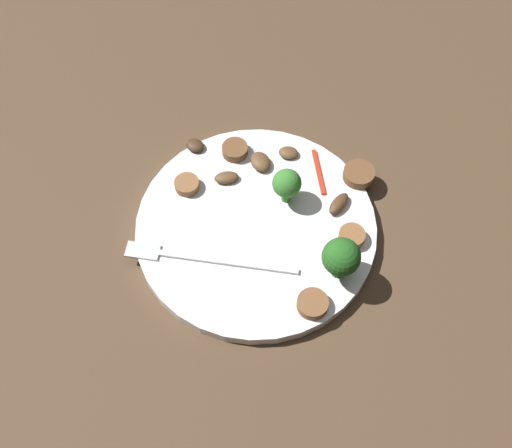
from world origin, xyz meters
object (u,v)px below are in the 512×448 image
(mushroom_2, at_px, (195,145))
(mushroom_3, at_px, (339,204))
(mushroom_4, at_px, (226,178))
(sausage_slice_4, at_px, (352,237))
(pepper_strip_0, at_px, (318,172))
(mushroom_0, at_px, (260,162))
(sausage_slice_0, at_px, (313,304))
(sausage_slice_2, at_px, (359,174))
(fork, at_px, (198,258))
(sausage_slice_1, at_px, (187,185))
(mushroom_1, at_px, (288,153))
(plate, at_px, (256,227))
(sausage_slice_3, at_px, (235,150))
(broccoli_floret_0, at_px, (341,258))
(broccoli_floret_1, at_px, (287,184))

(mushroom_2, bearing_deg, mushroom_3, 167.41)
(mushroom_4, bearing_deg, sausage_slice_4, 164.20)
(sausage_slice_4, bearing_deg, pepper_strip_0, -56.87)
(mushroom_0, bearing_deg, sausage_slice_0, 120.30)
(sausage_slice_2, xyz_separation_m, pepper_strip_0, (0.04, 0.00, -0.00))
(fork, xyz_separation_m, mushroom_4, (-0.00, -0.10, 0.00))
(sausage_slice_1, relative_size, mushroom_1, 1.23)
(sausage_slice_4, relative_size, mushroom_0, 1.00)
(plate, relative_size, mushroom_1, 11.61)
(sausage_slice_3, xyz_separation_m, sausage_slice_4, (-0.15, 0.08, 0.00))
(sausage_slice_1, distance_m, mushroom_3, 0.17)
(sausage_slice_2, relative_size, pepper_strip_0, 0.58)
(plate, distance_m, mushroom_3, 0.09)
(plate, distance_m, mushroom_1, 0.10)
(mushroom_2, relative_size, pepper_strip_0, 0.35)
(plate, relative_size, mushroom_0, 9.34)
(sausage_slice_0, distance_m, mushroom_1, 0.19)
(pepper_strip_0, bearing_deg, sausage_slice_2, -173.89)
(plate, bearing_deg, sausage_slice_1, -17.85)
(mushroom_3, bearing_deg, mushroom_1, -39.02)
(mushroom_2, bearing_deg, mushroom_0, 176.44)
(fork, relative_size, mushroom_2, 8.56)
(plate, relative_size, sausage_slice_3, 8.74)
(broccoli_floret_0, height_order, mushroom_1, broccoli_floret_0)
(broccoli_floret_0, bearing_deg, mushroom_2, -32.33)
(fork, bearing_deg, mushroom_4, -96.78)
(sausage_slice_0, bearing_deg, mushroom_0, -59.70)
(pepper_strip_0, bearing_deg, broccoli_floret_0, 109.60)
(sausage_slice_2, bearing_deg, sausage_slice_0, 83.06)
(sausage_slice_4, distance_m, mushroom_4, 0.15)
(sausage_slice_3, relative_size, mushroom_0, 1.07)
(mushroom_3, bearing_deg, sausage_slice_3, -18.54)
(sausage_slice_0, height_order, mushroom_0, same)
(plate, distance_m, sausage_slice_4, 0.10)
(broccoli_floret_1, relative_size, sausage_slice_4, 1.67)
(mushroom_3, bearing_deg, sausage_slice_0, 87.59)
(sausage_slice_4, bearing_deg, mushroom_3, -61.75)
(mushroom_2, relative_size, mushroom_4, 0.78)
(sausage_slice_1, xyz_separation_m, mushroom_0, (-0.07, -0.05, 0.00))
(broccoli_floret_0, xyz_separation_m, broccoli_floret_1, (0.07, -0.07, -0.01))
(sausage_slice_0, height_order, sausage_slice_2, same)
(broccoli_floret_0, bearing_deg, sausage_slice_3, -41.05)
(plate, height_order, mushroom_1, mushroom_1)
(sausage_slice_2, distance_m, mushroom_4, 0.15)
(sausage_slice_4, height_order, pepper_strip_0, sausage_slice_4)
(plate, height_order, mushroom_4, mushroom_4)
(sausage_slice_3, relative_size, sausage_slice_4, 1.07)
(broccoli_floret_1, relative_size, sausage_slice_3, 1.57)
(sausage_slice_0, bearing_deg, sausage_slice_2, -96.94)
(sausage_slice_0, bearing_deg, sausage_slice_4, -106.68)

